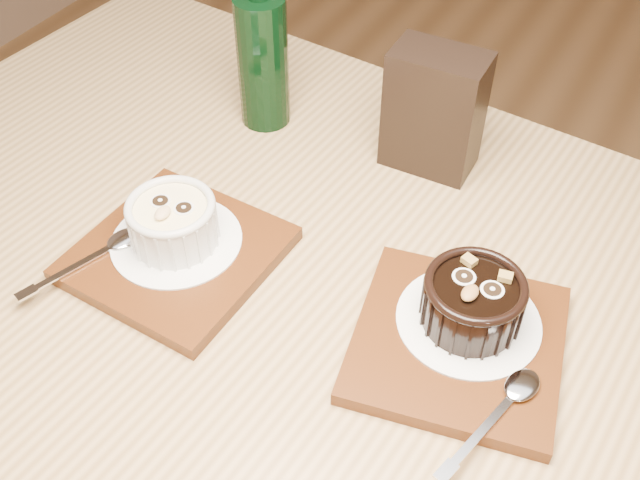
# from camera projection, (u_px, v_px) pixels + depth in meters

# --- Properties ---
(table) EXTENTS (1.26, 0.90, 0.75)m
(table) POSITION_uv_depth(u_px,v_px,m) (318.00, 377.00, 0.76)
(table) COLOR olive
(table) RESTS_ON ground
(tray_left) EXTENTS (0.19, 0.19, 0.01)m
(tray_left) POSITION_uv_depth(u_px,v_px,m) (177.00, 254.00, 0.74)
(tray_left) COLOR #53270D
(tray_left) RESTS_ON table
(doily_left) EXTENTS (0.13, 0.13, 0.00)m
(doily_left) POSITION_uv_depth(u_px,v_px,m) (177.00, 241.00, 0.74)
(doily_left) COLOR white
(doily_left) RESTS_ON tray_left
(ramekin_white) EXTENTS (0.09, 0.09, 0.05)m
(ramekin_white) POSITION_uv_depth(u_px,v_px,m) (173.00, 220.00, 0.72)
(ramekin_white) COLOR silver
(ramekin_white) RESTS_ON doily_left
(spoon_left) EXTENTS (0.07, 0.14, 0.01)m
(spoon_left) POSITION_uv_depth(u_px,v_px,m) (93.00, 255.00, 0.72)
(spoon_left) COLOR silver
(spoon_left) RESTS_ON tray_left
(tray_right) EXTENTS (0.21, 0.21, 0.01)m
(tray_right) POSITION_uv_depth(u_px,v_px,m) (457.00, 343.00, 0.66)
(tray_right) COLOR #53270D
(tray_right) RESTS_ON table
(doily_right) EXTENTS (0.13, 0.13, 0.00)m
(doily_right) POSITION_uv_depth(u_px,v_px,m) (468.00, 320.00, 0.67)
(doily_right) COLOR white
(doily_right) RESTS_ON tray_right
(ramekin_dark) EXTENTS (0.09, 0.09, 0.05)m
(ramekin_dark) POSITION_uv_depth(u_px,v_px,m) (473.00, 300.00, 0.65)
(ramekin_dark) COLOR black
(ramekin_dark) RESTS_ON doily_right
(spoon_right) EXTENTS (0.06, 0.14, 0.01)m
(spoon_right) POSITION_uv_depth(u_px,v_px,m) (498.00, 412.00, 0.60)
(spoon_right) COLOR silver
(spoon_right) RESTS_ON tray_right
(condiment_stand) EXTENTS (0.10, 0.06, 0.14)m
(condiment_stand) POSITION_uv_depth(u_px,v_px,m) (434.00, 111.00, 0.80)
(condiment_stand) COLOR black
(condiment_stand) RESTS_ON table
(green_bottle) EXTENTS (0.06, 0.06, 0.22)m
(green_bottle) POSITION_uv_depth(u_px,v_px,m) (262.00, 56.00, 0.85)
(green_bottle) COLOR black
(green_bottle) RESTS_ON table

